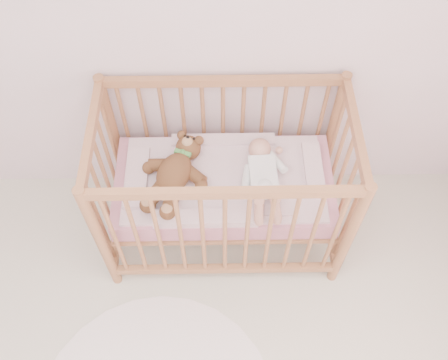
{
  "coord_description": "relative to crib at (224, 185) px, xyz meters",
  "views": [
    {
      "loc": [
        0.37,
        0.04,
        2.84
      ],
      "look_at": [
        0.39,
        1.55,
        0.62
      ],
      "focal_mm": 40.0,
      "sensor_mm": 36.0,
      "label": 1
    }
  ],
  "objects": [
    {
      "name": "blanket",
      "position": [
        0.0,
        0.0,
        0.06
      ],
      "size": [
        1.1,
        0.58,
        0.06
      ],
      "primitive_type": null,
      "color": "pink",
      "rests_on": "mattress"
    },
    {
      "name": "mattress",
      "position": [
        0.0,
        0.0,
        -0.01
      ],
      "size": [
        1.22,
        0.62,
        0.13
      ],
      "primitive_type": "cube",
      "color": "pink",
      "rests_on": "crib"
    },
    {
      "name": "wall_back",
      "position": [
        -0.39,
        0.4,
        0.85
      ],
      "size": [
        4.0,
        0.02,
        2.7
      ],
      "primitive_type": "cube",
      "color": "silver",
      "rests_on": "floor"
    },
    {
      "name": "baby",
      "position": [
        0.21,
        -0.02,
        0.14
      ],
      "size": [
        0.3,
        0.58,
        0.14
      ],
      "primitive_type": null,
      "rotation": [
        0.0,
        0.0,
        0.05
      ],
      "color": "silver",
      "rests_on": "blanket"
    },
    {
      "name": "teddy_bear",
      "position": [
        -0.27,
        -0.02,
        0.15
      ],
      "size": [
        0.57,
        0.67,
        0.16
      ],
      "primitive_type": null,
      "rotation": [
        0.0,
        0.0,
        -0.38
      ],
      "color": "brown",
      "rests_on": "blanket"
    },
    {
      "name": "crib",
      "position": [
        0.0,
        0.0,
        0.0
      ],
      "size": [
        1.36,
        0.76,
        1.0
      ],
      "primitive_type": null,
      "color": "#AC6E49",
      "rests_on": "floor"
    }
  ]
}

